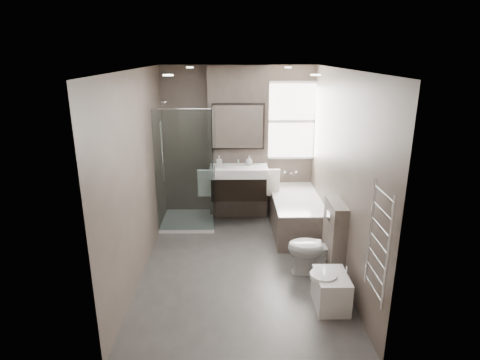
{
  "coord_description": "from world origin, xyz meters",
  "views": [
    {
      "loc": [
        -0.09,
        -4.92,
        2.8
      ],
      "look_at": [
        0.0,
        0.15,
        1.18
      ],
      "focal_mm": 30.0,
      "sensor_mm": 36.0,
      "label": 1
    }
  ],
  "objects_px": {
    "toilet": "(315,248)",
    "bathtub": "(296,212)",
    "vanity": "(239,182)",
    "bidet": "(331,290)"
  },
  "relations": [
    {
      "from": "toilet",
      "to": "bathtub",
      "type": "bearing_deg",
      "value": -172.21
    },
    {
      "from": "bathtub",
      "to": "toilet",
      "type": "relative_size",
      "value": 2.24
    },
    {
      "from": "vanity",
      "to": "bathtub",
      "type": "bearing_deg",
      "value": -19.37
    },
    {
      "from": "vanity",
      "to": "toilet",
      "type": "height_order",
      "value": "vanity"
    },
    {
      "from": "toilet",
      "to": "vanity",
      "type": "bearing_deg",
      "value": -143.72
    },
    {
      "from": "bathtub",
      "to": "toilet",
      "type": "distance_m",
      "value": 1.33
    },
    {
      "from": "vanity",
      "to": "toilet",
      "type": "distance_m",
      "value": 1.95
    },
    {
      "from": "bathtub",
      "to": "toilet",
      "type": "height_order",
      "value": "toilet"
    },
    {
      "from": "toilet",
      "to": "bidet",
      "type": "relative_size",
      "value": 1.37
    },
    {
      "from": "vanity",
      "to": "toilet",
      "type": "bearing_deg",
      "value": -59.57
    }
  ]
}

